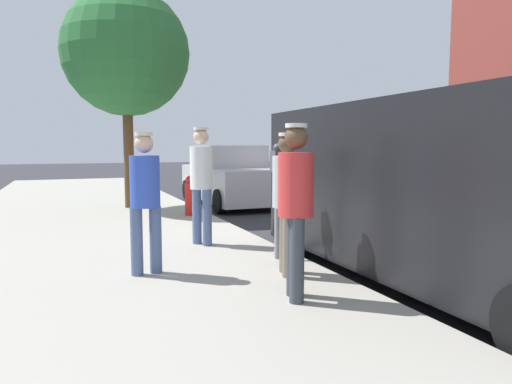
# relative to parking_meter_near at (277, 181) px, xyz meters

# --- Properties ---
(ground_plane) EXTENTS (80.00, 80.00, 0.00)m
(ground_plane) POSITION_rel_parking_meter_near_xyz_m (-1.35, -0.92, -1.18)
(ground_plane) COLOR #2D2D33
(sidewalk_slab) EXTENTS (5.00, 32.00, 0.15)m
(sidewalk_slab) POSITION_rel_parking_meter_near_xyz_m (2.15, -0.92, -1.11)
(sidewalk_slab) COLOR #9E998E
(sidewalk_slab) RESTS_ON ground
(parking_meter_near) EXTENTS (0.14, 0.18, 1.52)m
(parking_meter_near) POSITION_rel_parking_meter_near_xyz_m (0.00, 0.00, 0.00)
(parking_meter_near) COLOR gray
(parking_meter_near) RESTS_ON sidewalk_slab
(pedestrian_in_blue) EXTENTS (0.36, 0.34, 1.64)m
(pedestrian_in_blue) POSITION_rel_parking_meter_near_xyz_m (1.72, 0.10, -0.09)
(pedestrian_in_blue) COLOR #4C608C
(pedestrian_in_blue) RESTS_ON sidewalk_slab
(pedestrian_in_red) EXTENTS (0.34, 0.35, 1.70)m
(pedestrian_in_red) POSITION_rel_parking_meter_near_xyz_m (0.52, 1.54, -0.06)
(pedestrian_in_red) COLOR #383D47
(pedestrian_in_red) RESTS_ON sidewalk_slab
(pedestrian_in_gray) EXTENTS (0.34, 0.35, 1.64)m
(pedestrian_in_gray) POSITION_rel_parking_meter_near_xyz_m (0.21, 0.73, -0.10)
(pedestrian_in_gray) COLOR #726656
(pedestrian_in_gray) RESTS_ON sidewalk_slab
(pedestrian_in_white) EXTENTS (0.34, 0.34, 1.76)m
(pedestrian_in_white) POSITION_rel_parking_meter_near_xyz_m (0.68, -1.23, -0.01)
(pedestrian_in_white) COLOR #4C608C
(pedestrian_in_white) RESTS_ON sidewalk_slab
(parked_van) EXTENTS (2.15, 5.21, 2.15)m
(parked_van) POSITION_rel_parking_meter_near_xyz_m (-1.50, 1.27, -0.03)
(parked_van) COLOR black
(parked_van) RESTS_ON ground
(parked_sedan_behind) EXTENTS (1.97, 4.41, 1.65)m
(parked_sedan_behind) POSITION_rel_parking_meter_near_xyz_m (-1.74, -6.85, -0.43)
(parked_sedan_behind) COLOR #BCBCC1
(parked_sedan_behind) RESTS_ON ground
(street_tree) EXTENTS (2.97, 2.97, 5.17)m
(street_tree) POSITION_rel_parking_meter_near_xyz_m (1.14, -6.04, 2.64)
(street_tree) COLOR brown
(street_tree) RESTS_ON sidewalk_slab
(fire_hydrant) EXTENTS (0.24, 0.24, 0.86)m
(fire_hydrant) POSITION_rel_parking_meter_near_xyz_m (0.10, -4.21, -0.61)
(fire_hydrant) COLOR red
(fire_hydrant) RESTS_ON sidewalk_slab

